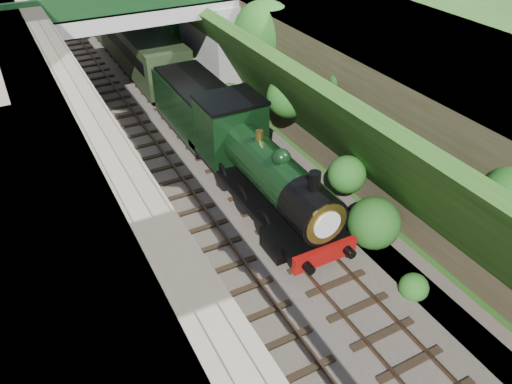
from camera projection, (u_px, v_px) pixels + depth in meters
name	position (u px, v px, depth m)	size (l,w,h in m)	color
trackbed	(164.00, 122.00, 28.89)	(10.00, 90.00, 0.20)	#473F38
retaining_wall	(51.00, 85.00, 24.82)	(1.00, 90.00, 7.00)	#756B56
street_plateau_right	(305.00, 45.00, 30.79)	(8.00, 90.00, 6.25)	#262628
embankment_slope	(242.00, 67.00, 29.05)	(4.19, 90.00, 6.36)	#1E4714
track_left	(130.00, 127.00, 28.04)	(2.50, 90.00, 0.20)	black
track_right	(183.00, 115.00, 29.26)	(2.50, 90.00, 0.20)	black
road_bridge	(149.00, 32.00, 29.85)	(16.00, 6.40, 7.25)	gray
tree	(265.00, 35.00, 27.55)	(3.60, 3.80, 6.60)	black
locomotive	(261.00, 170.00, 21.36)	(3.10, 10.22, 3.83)	black
tender	(196.00, 109.00, 26.84)	(2.70, 6.00, 3.05)	black
coach_front	(129.00, 35.00, 35.69)	(2.90, 18.00, 3.70)	black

